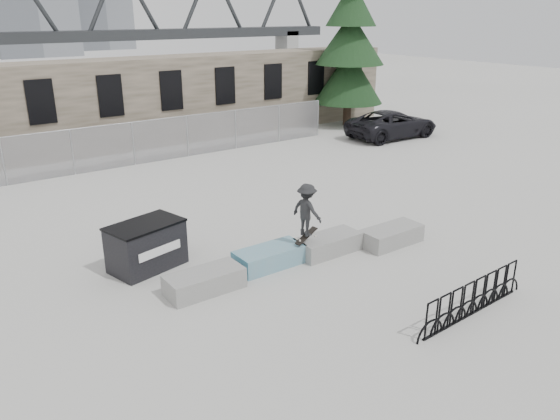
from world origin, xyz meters
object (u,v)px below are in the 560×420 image
Objects in this scene: planter_far_left at (205,281)px; planter_center_left at (270,256)px; dumpster at (146,246)px; planter_offset at (391,235)px; spruce_tree at (350,43)px; bike_rack at (473,298)px; planter_center_right at (328,243)px; skateboarder at (307,210)px; suv at (392,124)px.

planter_center_left is (2.18, 0.23, 0.00)m from planter_far_left.
dumpster reaches higher than planter_center_left.
planter_center_left and planter_offset have the same top height.
spruce_tree is (11.52, 14.73, 4.65)m from planter_offset.
bike_rack is at bearing -110.66° from planter_offset.
planter_center_left is 5.50m from bike_rack.
dumpster is 0.20× the size of spruce_tree.
planter_center_right is (4.11, -0.03, 0.00)m from planter_far_left.
skateboarder is (-1.36, 4.62, 1.12)m from bike_rack.
planter_far_left is 19.85m from suv.
planter_center_left is 0.89× the size of dumpster.
spruce_tree is 2.09× the size of suv.
spruce_tree is at bearing 55.21° from bike_rack.
planter_far_left and planter_center_left have the same top height.
planter_far_left is 3.46m from skateboarder.
planter_center_right is 16.43m from suv.
planter_center_right is 0.50× the size of bike_rack.
planter_offset is 0.36× the size of suv.
bike_rack is at bearing -175.09° from skateboarder.
suv is 3.22× the size of skateboarder.
suv is at bearing 43.44° from planter_offset.
spruce_tree is 20.48m from skateboarder.
planter_far_left and planter_offset have the same top height.
planter_far_left is 1.17× the size of skateboarder.
suv is at bearing 9.44° from dumpster.
dumpster is 19.46m from suv.
bike_rack is at bearing -64.04° from planter_center_left.
planter_center_right is 4.71m from bike_rack.
planter_center_right is at bearing -0.41° from planter_far_left.
planter_far_left is 0.17× the size of spruce_tree.
planter_far_left is at bearing 179.59° from planter_center_right.
skateboarder reaches higher than dumpster.
skateboarder is at bearing -17.35° from planter_center_left.
bike_rack is (0.48, -4.68, 0.15)m from planter_center_right.
dumpster reaches higher than planter_far_left.
planter_center_left is 1.00× the size of planter_offset.
dumpster is at bearing 115.70° from suv.
planter_offset is 3.20m from skateboarder.
dumpster is 0.56× the size of bike_rack.
spruce_tree reaches higher than bike_rack.
planter_center_right is at bearing -38.48° from dumpster.
planter_center_left is 3.43m from dumpster.
planter_center_left is 21.26m from spruce_tree.
bike_rack is (5.23, -6.85, -0.23)m from dumpster.
spruce_tree is 5.94m from suv.
planter_center_right is 1.00× the size of planter_offset.
planter_far_left is at bearing 173.77° from planter_offset.
spruce_tree is at bearing 46.19° from planter_center_right.
planter_far_left is 6.58m from bike_rack.
skateboarder reaches higher than planter_offset.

